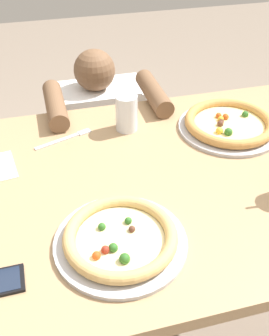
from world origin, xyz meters
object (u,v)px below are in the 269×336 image
(water_cup_clear, at_px, (127,112))
(fork, at_px, (66,138))
(pizza_near, at_px, (120,239))
(diner_seated, at_px, (100,153))
(pizza_far, at_px, (229,124))

(water_cup_clear, relative_size, fork, 0.64)
(pizza_near, distance_m, diner_seated, 0.98)
(pizza_far, bearing_deg, pizza_near, -139.17)
(pizza_near, relative_size, fork, 1.65)
(fork, relative_size, diner_seated, 0.22)
(pizza_near, xyz_separation_m, fork, (-0.07, 0.50, -0.02))
(diner_seated, bearing_deg, pizza_far, -52.08)
(water_cup_clear, bearing_deg, pizza_far, -15.38)
(pizza_near, height_order, fork, pizza_near)
(water_cup_clear, relative_size, diner_seated, 0.14)
(pizza_near, xyz_separation_m, water_cup_clear, (0.14, 0.51, 0.04))
(pizza_near, distance_m, water_cup_clear, 0.53)
(pizza_far, distance_m, diner_seated, 0.72)
(pizza_far, bearing_deg, water_cup_clear, 164.62)
(fork, bearing_deg, diner_seated, 66.76)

